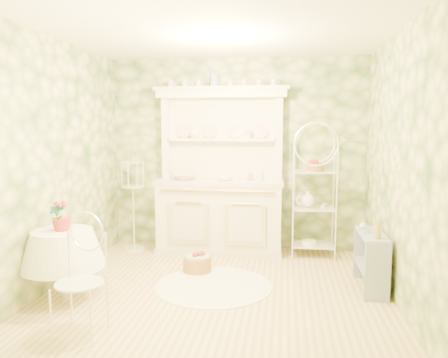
# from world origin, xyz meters

# --- Properties ---
(floor) EXTENTS (3.60, 3.60, 0.00)m
(floor) POSITION_xyz_m (0.00, 0.00, 0.00)
(floor) COLOR #D6C086
(floor) RESTS_ON ground
(ceiling) EXTENTS (3.60, 3.60, 0.00)m
(ceiling) POSITION_xyz_m (0.00, 0.00, 2.70)
(ceiling) COLOR white
(ceiling) RESTS_ON floor
(wall_left) EXTENTS (3.60, 3.60, 0.00)m
(wall_left) POSITION_xyz_m (-1.80, 0.00, 1.35)
(wall_left) COLOR beige
(wall_left) RESTS_ON floor
(wall_right) EXTENTS (3.60, 3.60, 0.00)m
(wall_right) POSITION_xyz_m (1.80, 0.00, 1.35)
(wall_right) COLOR beige
(wall_right) RESTS_ON floor
(wall_back) EXTENTS (3.60, 3.60, 0.00)m
(wall_back) POSITION_xyz_m (0.00, 1.80, 1.35)
(wall_back) COLOR beige
(wall_back) RESTS_ON floor
(wall_front) EXTENTS (3.60, 3.60, 0.00)m
(wall_front) POSITION_xyz_m (0.00, -1.80, 1.35)
(wall_front) COLOR beige
(wall_front) RESTS_ON floor
(kitchen_dresser) EXTENTS (1.87, 0.61, 2.29)m
(kitchen_dresser) POSITION_xyz_m (-0.20, 1.52, 1.15)
(kitchen_dresser) COLOR white
(kitchen_dresser) RESTS_ON floor
(bakers_rack) EXTENTS (0.56, 0.41, 1.78)m
(bakers_rack) POSITION_xyz_m (1.08, 1.49, 0.89)
(bakers_rack) COLOR white
(bakers_rack) RESTS_ON floor
(side_shelf) EXTENTS (0.31, 0.77, 0.65)m
(side_shelf) POSITION_xyz_m (1.62, 0.32, 0.32)
(side_shelf) COLOR #8F9BB9
(side_shelf) RESTS_ON floor
(round_table) EXTENTS (0.79, 0.79, 0.70)m
(round_table) POSITION_xyz_m (-1.51, -0.40, 0.35)
(round_table) COLOR white
(round_table) RESTS_ON floor
(cafe_chair) EXTENTS (0.55, 0.55, 1.00)m
(cafe_chair) POSITION_xyz_m (-0.99, -1.10, 0.50)
(cafe_chair) COLOR white
(cafe_chair) RESTS_ON floor
(birdcage_stand) EXTENTS (0.37, 0.37, 1.52)m
(birdcage_stand) POSITION_xyz_m (-1.42, 1.42, 0.76)
(birdcage_stand) COLOR white
(birdcage_stand) RESTS_ON floor
(floor_basket) EXTENTS (0.36, 0.36, 0.20)m
(floor_basket) POSITION_xyz_m (-0.34, 0.61, 0.10)
(floor_basket) COLOR #A5723F
(floor_basket) RESTS_ON floor
(lace_rug) EXTENTS (1.50, 1.50, 0.01)m
(lace_rug) POSITION_xyz_m (-0.07, 0.17, 0.01)
(lace_rug) COLOR white
(lace_rug) RESTS_ON floor
(bowl_floral) EXTENTS (0.33, 0.33, 0.08)m
(bowl_floral) POSITION_xyz_m (-0.68, 1.47, 1.02)
(bowl_floral) COLOR white
(bowl_floral) RESTS_ON kitchen_dresser
(bowl_white) EXTENTS (0.26, 0.26, 0.07)m
(bowl_white) POSITION_xyz_m (-0.12, 1.45, 1.02)
(bowl_white) COLOR white
(bowl_white) RESTS_ON kitchen_dresser
(cup_left) EXTENTS (0.15, 0.15, 0.10)m
(cup_left) POSITION_xyz_m (-0.59, 1.66, 1.61)
(cup_left) COLOR white
(cup_left) RESTS_ON kitchen_dresser
(cup_right) EXTENTS (0.14, 0.14, 0.10)m
(cup_right) POSITION_xyz_m (0.18, 1.68, 1.61)
(cup_right) COLOR white
(cup_right) RESTS_ON kitchen_dresser
(potted_geranium) EXTENTS (0.15, 0.11, 0.27)m
(potted_geranium) POSITION_xyz_m (-1.54, -0.42, 0.85)
(potted_geranium) COLOR #3F7238
(potted_geranium) RESTS_ON round_table
(bottle_amber) EXTENTS (0.08, 0.08, 0.17)m
(bottle_amber) POSITION_xyz_m (1.63, 0.11, 0.68)
(bottle_amber) COLOR gold
(bottle_amber) RESTS_ON side_shelf
(bottle_blue) EXTENTS (0.06, 0.06, 0.11)m
(bottle_blue) POSITION_xyz_m (1.57, 0.33, 0.65)
(bottle_blue) COLOR #79A1B9
(bottle_blue) RESTS_ON side_shelf
(bottle_glass) EXTENTS (0.08, 0.08, 0.10)m
(bottle_glass) POSITION_xyz_m (1.56, 0.52, 0.65)
(bottle_glass) COLOR silver
(bottle_glass) RESTS_ON side_shelf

